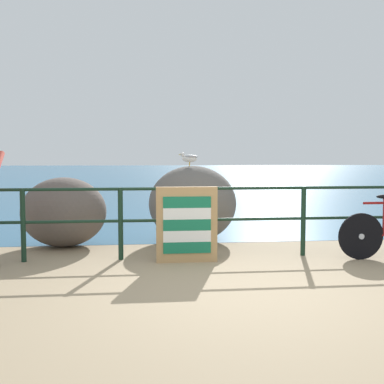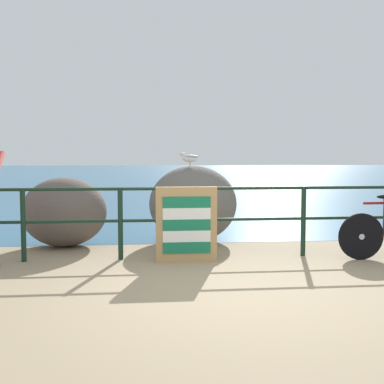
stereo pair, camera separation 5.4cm
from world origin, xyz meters
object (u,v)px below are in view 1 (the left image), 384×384
object	(u,v)px
folded_deckchair_stack	(187,225)
breakwater_boulder_left	(64,212)
seagull	(189,158)
breakwater_boulder_main	(193,204)

from	to	relation	value
folded_deckchair_stack	breakwater_boulder_left	world-z (taller)	breakwater_boulder_left
breakwater_boulder_left	seagull	xyz separation A→B (m)	(2.06, 0.20, 0.88)
folded_deckchair_stack	breakwater_boulder_left	size ratio (longest dim) A/B	0.76
folded_deckchair_stack	breakwater_boulder_left	bearing A→B (deg)	144.06
breakwater_boulder_left	breakwater_boulder_main	bearing A→B (deg)	5.94
seagull	folded_deckchair_stack	bearing A→B (deg)	96.71
breakwater_boulder_main	seagull	world-z (taller)	seagull
folded_deckchair_stack	breakwater_boulder_main	size ratio (longest dim) A/B	0.69
folded_deckchair_stack	seagull	distance (m)	1.81
breakwater_boulder_left	seagull	world-z (taller)	seagull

